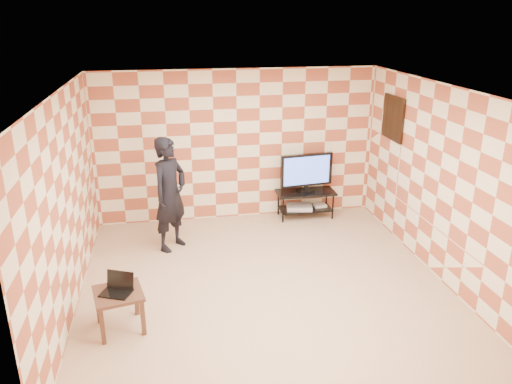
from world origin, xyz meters
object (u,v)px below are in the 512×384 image
person (170,194)px  tv_stand (306,198)px  side_table (119,299)px  tv (307,171)px

person → tv_stand: bearing=-28.9°
side_table → person: size_ratio=0.36×
tv → tv_stand: bearing=83.3°
side_table → person: (0.67, 2.12, 0.50)m
tv → person: (-2.45, -0.85, 0.02)m
side_table → person: bearing=72.6°
person → tv: bearing=-28.9°
tv_stand → tv: 0.53m
tv_stand → tv: (-0.00, -0.00, 0.53)m
tv → side_table: 4.33m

